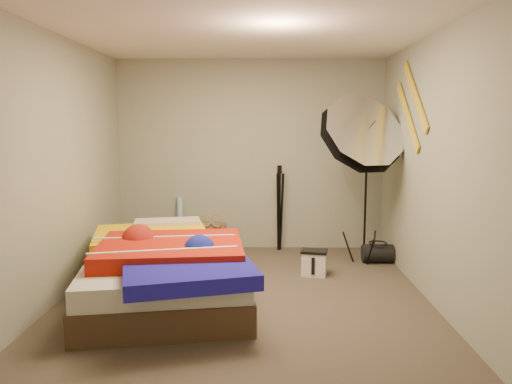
{
  "coord_description": "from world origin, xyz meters",
  "views": [
    {
      "loc": [
        0.2,
        -4.6,
        1.67
      ],
      "look_at": [
        0.1,
        0.6,
        0.95
      ],
      "focal_mm": 35.0,
      "sensor_mm": 36.0,
      "label": 1
    }
  ],
  "objects_px": {
    "tote_bag": "(212,236)",
    "duffel_bag": "(377,253)",
    "wrapping_roll": "(180,223)",
    "photo_umbrella": "(360,137)",
    "camera_case": "(314,264)",
    "camera_tripod": "(279,202)",
    "bed": "(167,268)"
  },
  "relations": [
    {
      "from": "tote_bag",
      "to": "camera_tripod",
      "type": "height_order",
      "value": "camera_tripod"
    },
    {
      "from": "tote_bag",
      "to": "bed",
      "type": "distance_m",
      "value": 1.95
    },
    {
      "from": "tote_bag",
      "to": "wrapping_roll",
      "type": "relative_size",
      "value": 0.51
    },
    {
      "from": "tote_bag",
      "to": "duffel_bag",
      "type": "distance_m",
      "value": 2.16
    },
    {
      "from": "duffel_bag",
      "to": "bed",
      "type": "distance_m",
      "value": 2.65
    },
    {
      "from": "duffel_bag",
      "to": "photo_umbrella",
      "type": "distance_m",
      "value": 1.44
    },
    {
      "from": "wrapping_roll",
      "to": "tote_bag",
      "type": "bearing_deg",
      "value": 0.0
    },
    {
      "from": "wrapping_roll",
      "to": "bed",
      "type": "height_order",
      "value": "wrapping_roll"
    },
    {
      "from": "tote_bag",
      "to": "camera_tripod",
      "type": "xyz_separation_m",
      "value": [
        0.9,
        -0.03,
        0.47
      ]
    },
    {
      "from": "duffel_bag",
      "to": "camera_tripod",
      "type": "height_order",
      "value": "camera_tripod"
    },
    {
      "from": "camera_case",
      "to": "camera_tripod",
      "type": "bearing_deg",
      "value": 119.35
    },
    {
      "from": "bed",
      "to": "photo_umbrella",
      "type": "xyz_separation_m",
      "value": [
        2.01,
        1.16,
        1.22
      ]
    },
    {
      "from": "tote_bag",
      "to": "photo_umbrella",
      "type": "relative_size",
      "value": 0.17
    },
    {
      "from": "camera_case",
      "to": "bed",
      "type": "height_order",
      "value": "bed"
    },
    {
      "from": "bed",
      "to": "camera_tripod",
      "type": "height_order",
      "value": "camera_tripod"
    },
    {
      "from": "wrapping_roll",
      "to": "camera_tripod",
      "type": "height_order",
      "value": "camera_tripod"
    },
    {
      "from": "tote_bag",
      "to": "wrapping_roll",
      "type": "distance_m",
      "value": 0.46
    },
    {
      "from": "photo_umbrella",
      "to": "bed",
      "type": "bearing_deg",
      "value": -149.95
    },
    {
      "from": "bed",
      "to": "camera_tripod",
      "type": "distance_m",
      "value": 2.24
    },
    {
      "from": "photo_umbrella",
      "to": "camera_tripod",
      "type": "distance_m",
      "value": 1.45
    },
    {
      "from": "wrapping_roll",
      "to": "photo_umbrella",
      "type": "distance_m",
      "value": 2.62
    },
    {
      "from": "tote_bag",
      "to": "camera_tripod",
      "type": "relative_size",
      "value": 0.32
    },
    {
      "from": "camera_tripod",
      "to": "camera_case",
      "type": "bearing_deg",
      "value": -72.5
    },
    {
      "from": "tote_bag",
      "to": "camera_tripod",
      "type": "distance_m",
      "value": 1.01
    },
    {
      "from": "bed",
      "to": "photo_umbrella",
      "type": "relative_size",
      "value": 1.13
    },
    {
      "from": "duffel_bag",
      "to": "tote_bag",
      "type": "bearing_deg",
      "value": 163.03
    },
    {
      "from": "camera_case",
      "to": "bed",
      "type": "relative_size",
      "value": 0.11
    },
    {
      "from": "tote_bag",
      "to": "duffel_bag",
      "type": "height_order",
      "value": "tote_bag"
    },
    {
      "from": "camera_case",
      "to": "photo_umbrella",
      "type": "distance_m",
      "value": 1.53
    },
    {
      "from": "wrapping_roll",
      "to": "bed",
      "type": "bearing_deg",
      "value": -84.16
    },
    {
      "from": "wrapping_roll",
      "to": "bed",
      "type": "relative_size",
      "value": 0.29
    },
    {
      "from": "bed",
      "to": "camera_tripod",
      "type": "bearing_deg",
      "value": 59.57
    }
  ]
}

